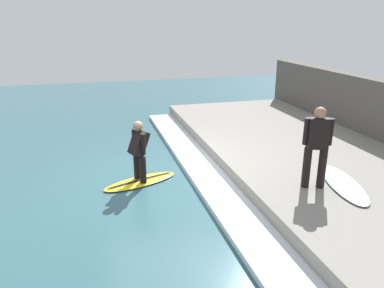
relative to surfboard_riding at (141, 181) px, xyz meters
name	(u,v)px	position (x,y,z in m)	size (l,w,h in m)	color
ground_plane	(161,176)	(0.50, 0.26, -0.03)	(28.00, 28.00, 0.00)	#335B66
concrete_ledge	(300,154)	(4.08, 0.26, 0.15)	(4.40, 10.92, 0.37)	gray
wave_foam_crest	(202,169)	(1.48, 0.26, 0.02)	(0.80, 10.37, 0.11)	silver
surfboard_riding	(141,181)	(0.00, 0.00, 0.00)	(1.78, 1.09, 0.07)	yellow
surfer_riding	(139,148)	(0.00, 0.00, 0.77)	(0.49, 0.57, 1.33)	black
surfer_waiting_near	(317,143)	(3.04, -1.87, 1.22)	(0.51, 0.35, 1.56)	black
surfboard_waiting_near	(344,184)	(3.66, -1.97, 0.37)	(1.05, 1.97, 0.06)	silver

